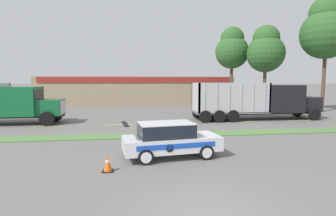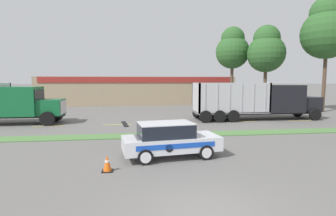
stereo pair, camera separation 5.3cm
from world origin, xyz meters
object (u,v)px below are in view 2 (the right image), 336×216
Objects in this scene: dump_truck_lead at (269,101)px; rally_car at (169,139)px; traffic_cone at (107,163)px; dump_truck_mid at (6,105)px.

dump_truck_lead reaches higher than rally_car.
dump_truck_lead is 17.63× the size of traffic_cone.
traffic_cone is (9.27, -12.61, -1.29)m from dump_truck_mid.
dump_truck_lead is 1.09× the size of dump_truck_mid.
dump_truck_mid is at bearing 179.62° from dump_truck_lead.
dump_truck_lead is at bearing 45.03° from rally_car.
dump_truck_mid is at bearing 137.48° from rally_car.
traffic_cone is at bearing -149.08° from rally_car.
rally_car is (-10.82, -10.84, -0.81)m from dump_truck_lead.
dump_truck_mid is 2.29× the size of rally_car.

